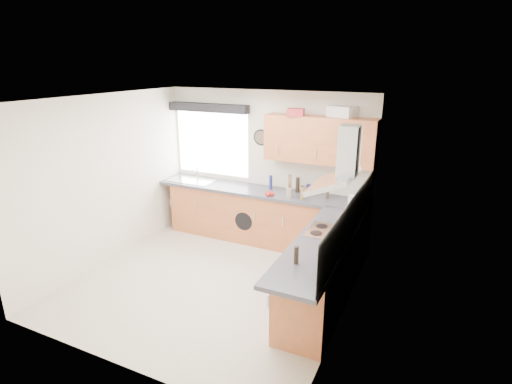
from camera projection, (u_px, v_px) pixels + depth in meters
The scene contains 33 objects.
ground_plane at pixel (214, 281), 5.58m from camera, with size 3.60×3.60×0.00m, color beige.
ceiling at pixel (207, 99), 4.80m from camera, with size 3.60×3.60×0.02m, color white.
wall_back at pixel (266, 166), 6.74m from camera, with size 3.60×0.02×2.50m, color silver.
wall_front at pixel (108, 255), 3.64m from camera, with size 3.60×0.02×2.50m, color silver.
wall_left at pixel (107, 180), 5.91m from camera, with size 0.02×3.60×2.50m, color silver.
wall_right at pixel (349, 219), 4.46m from camera, with size 0.02×3.60×2.50m, color silver.
window at pixel (212, 143), 7.06m from camera, with size 1.40×0.02×1.10m, color silver.
window_blind at pixel (208, 108), 6.78m from camera, with size 1.50×0.18×0.14m, color black.
splashback at pixel (353, 216), 4.75m from camera, with size 0.01×3.00×0.54m, color white.
base_cab_back at pixel (254, 216), 6.78m from camera, with size 3.00×0.58×0.86m, color #A55730.
base_cab_corner at pixel (347, 232), 6.13m from camera, with size 0.60×0.60×0.86m, color #A55730.
base_cab_right at pixel (324, 272), 4.96m from camera, with size 0.58×2.10×0.86m, color #A55730.
worktop_back at pixel (259, 191), 6.59m from camera, with size 3.60×0.62×0.05m, color #36353C.
worktop_right at pixel (321, 244), 4.70m from camera, with size 0.62×2.42×0.05m, color #36353C.
sink at pixel (191, 178), 7.11m from camera, with size 0.84×0.46×0.10m, color #B4BEC4, non-canonical shape.
oven at pixel (326, 267), 5.10m from camera, with size 0.56×0.58×0.85m, color black.
hob_plate at pixel (328, 232), 4.94m from camera, with size 0.52×0.52×0.01m, color #B4BEC4.
extractor_hood at pixel (341, 166), 4.64m from camera, with size 0.52×0.78×0.66m, color #B4BEC4, non-canonical shape.
upper_cabinets at pixel (320, 140), 6.03m from camera, with size 1.70×0.35×0.70m, color #A55730.
washing_machine at pixel (251, 215), 6.81m from camera, with size 0.58×0.56×0.85m, color silver.
wall_clock at pixel (261, 137), 6.61m from camera, with size 0.27×0.27×0.04m, color black.
casserole at pixel (342, 111), 5.86m from camera, with size 0.38×0.28×0.16m, color silver.
storage_box at pixel (296, 112), 5.96m from camera, with size 0.24×0.20×0.11m, color maroon.
utensil_pot at pixel (290, 193), 6.19m from camera, with size 0.11×0.11×0.15m, color gray.
kitchen_roll at pixel (352, 205), 5.50m from camera, with size 0.12×0.12×0.27m, color silver.
tomato_cluster at pixel (269, 194), 6.29m from camera, with size 0.14×0.14×0.06m, color red, non-canonical shape.
jar_0 at pixel (271, 182), 6.60m from camera, with size 0.05×0.05×0.23m, color navy.
jar_1 at pixel (327, 191), 6.13m from camera, with size 0.05×0.05×0.24m, color #3D3121.
jar_2 at pixel (303, 194), 6.11m from camera, with size 0.06×0.06×0.19m, color olive.
jar_3 at pixel (303, 190), 6.41m from camera, with size 0.06×0.06×0.12m, color #37281F.
jar_4 at pixel (298, 185), 6.42m from camera, with size 0.06×0.06×0.25m, color black.
jar_5 at pixel (308, 189), 6.34m from camera, with size 0.07×0.07×0.16m, color navy.
bottle_0 at pixel (296, 255), 4.16m from camera, with size 0.05×0.05×0.20m, color black.
Camera 1 is at (2.61, -4.20, 2.93)m, focal length 28.00 mm.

